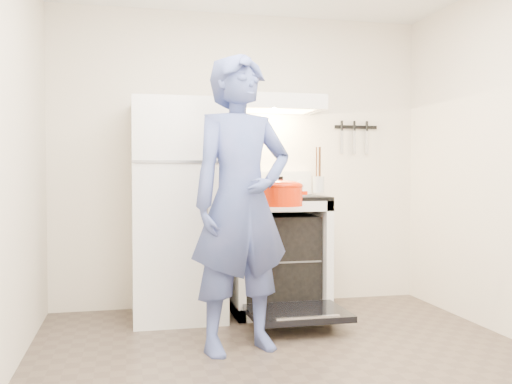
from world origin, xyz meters
TOP-DOWN VIEW (x-y plane):
  - floor at (0.00, 0.00)m, footprint 3.60×3.60m
  - back_wall at (0.00, 1.80)m, footprint 3.20×0.02m
  - refrigerator at (-0.58, 1.45)m, footprint 0.70×0.70m
  - stove_body at (0.23, 1.48)m, footprint 0.76×0.65m
  - cooktop at (0.23, 1.48)m, footprint 0.76×0.65m
  - backsplash at (0.23, 1.76)m, footprint 0.76×0.07m
  - oven_door at (0.23, 0.88)m, footprint 0.70×0.54m
  - oven_rack at (0.23, 1.48)m, footprint 0.60×0.52m
  - range_hood at (0.23, 1.55)m, footprint 0.76×0.50m
  - knife_strip at (1.05, 1.79)m, footprint 0.40×0.02m
  - pizza_stone at (0.22, 1.56)m, footprint 0.29×0.29m
  - tea_kettle at (-0.03, 1.62)m, footprint 0.26×0.21m
  - utensil_jar at (0.55, 1.35)m, footprint 0.11×0.11m
  - person at (-0.25, 0.51)m, footprint 0.79×0.62m
  - dutch_oven at (0.08, 0.81)m, footprint 0.37×0.30m

SIDE VIEW (x-z plane):
  - floor at x=0.00m, z-range 0.00..0.00m
  - oven_door at x=0.23m, z-range 0.10..0.15m
  - oven_rack at x=0.23m, z-range 0.43..0.45m
  - pizza_stone at x=0.22m, z-range 0.45..0.46m
  - stove_body at x=0.23m, z-range 0.00..0.92m
  - refrigerator at x=-0.58m, z-range 0.00..1.70m
  - cooktop at x=0.23m, z-range 0.92..0.95m
  - person at x=-0.25m, z-range 0.00..1.89m
  - dutch_oven at x=0.08m, z-range 0.86..1.10m
  - utensil_jar at x=0.55m, z-range 0.98..1.11m
  - backsplash at x=0.23m, z-range 0.95..1.15m
  - tea_kettle at x=-0.03m, z-range 0.95..1.26m
  - back_wall at x=0.00m, z-range 0.00..2.50m
  - knife_strip at x=1.05m, z-range 1.54..1.56m
  - range_hood at x=0.23m, z-range 1.65..1.77m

